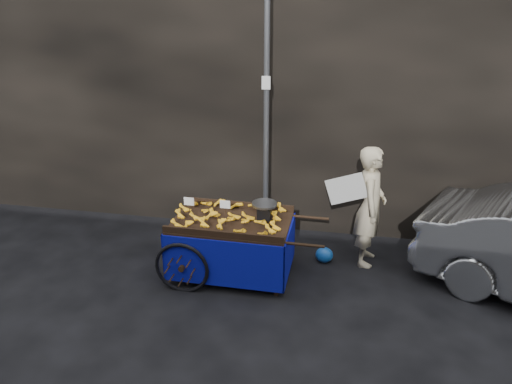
# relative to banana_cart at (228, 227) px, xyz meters

# --- Properties ---
(ground) EXTENTS (80.00, 80.00, 0.00)m
(ground) POSITION_rel_banana_cart_xyz_m (0.01, -0.13, -0.72)
(ground) COLOR black
(ground) RESTS_ON ground
(building_wall) EXTENTS (13.50, 2.00, 5.00)m
(building_wall) POSITION_rel_banana_cart_xyz_m (0.40, 2.47, 1.78)
(building_wall) COLOR black
(building_wall) RESTS_ON ground
(street_pole) EXTENTS (0.12, 0.10, 4.00)m
(street_pole) POSITION_rel_banana_cart_xyz_m (0.31, 1.17, 1.29)
(street_pole) COLOR slate
(street_pole) RESTS_ON ground
(banana_cart) EXTENTS (2.14, 1.09, 1.16)m
(banana_cart) POSITION_rel_banana_cart_xyz_m (0.00, 0.00, 0.00)
(banana_cart) COLOR black
(banana_cart) RESTS_ON ground
(vendor) EXTENTS (0.86, 0.65, 1.71)m
(vendor) POSITION_rel_banana_cart_xyz_m (1.84, 0.68, 0.14)
(vendor) COLOR #C0B28F
(vendor) RESTS_ON ground
(plastic_bag) EXTENTS (0.25, 0.20, 0.23)m
(plastic_bag) POSITION_rel_banana_cart_xyz_m (1.26, 0.54, -0.60)
(plastic_bag) COLOR #1753AF
(plastic_bag) RESTS_ON ground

